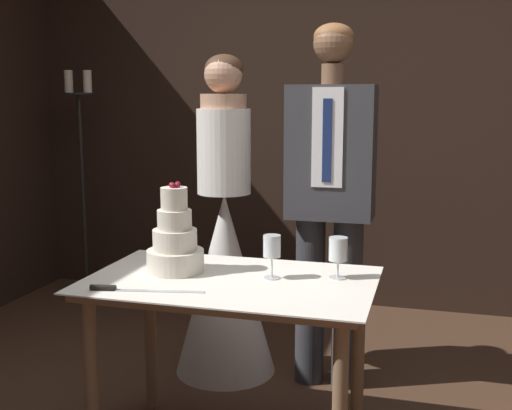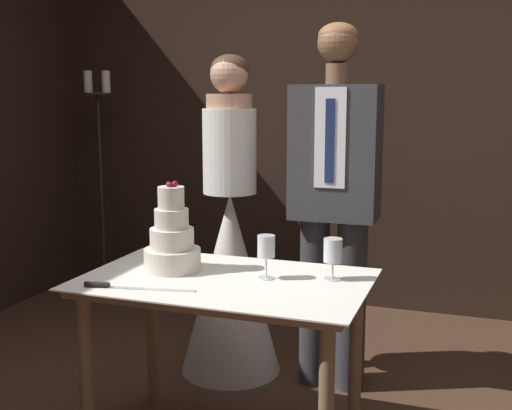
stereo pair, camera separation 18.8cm
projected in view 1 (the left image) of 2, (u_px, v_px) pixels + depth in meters
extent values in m
cube|color=black|center=(333.00, 111.00, 4.53)|extent=(4.70, 0.12, 2.77)
cylinder|color=#8E6B4C|center=(92.00, 385.00, 2.54)|extent=(0.06, 0.06, 0.71)
cylinder|color=#8E6B4C|center=(151.00, 336.00, 3.06)|extent=(0.06, 0.06, 0.71)
cylinder|color=#8E6B4C|center=(358.00, 358.00, 2.80)|extent=(0.06, 0.06, 0.71)
cube|color=#8E6B4C|center=(231.00, 285.00, 2.61)|extent=(1.11, 0.67, 0.03)
cube|color=white|center=(231.00, 280.00, 2.60)|extent=(1.17, 0.73, 0.01)
cylinder|color=silver|center=(175.00, 261.00, 2.71)|extent=(0.24, 0.24, 0.09)
cylinder|color=silver|center=(175.00, 240.00, 2.69)|extent=(0.19, 0.19, 0.09)
cylinder|color=silver|center=(175.00, 220.00, 2.68)|extent=(0.14, 0.14, 0.08)
cylinder|color=silver|center=(174.00, 199.00, 2.67)|extent=(0.11, 0.11, 0.09)
sphere|color=maroon|center=(178.00, 185.00, 2.65)|extent=(0.02, 0.02, 0.02)
sphere|color=maroon|center=(178.00, 184.00, 2.69)|extent=(0.02, 0.02, 0.02)
sphere|color=maroon|center=(172.00, 185.00, 2.66)|extent=(0.02, 0.02, 0.02)
sphere|color=maroon|center=(173.00, 186.00, 2.64)|extent=(0.02, 0.02, 0.02)
cube|color=silver|center=(160.00, 291.00, 2.43)|extent=(0.34, 0.09, 0.00)
cylinder|color=black|center=(103.00, 288.00, 2.45)|extent=(0.10, 0.04, 0.02)
cylinder|color=silver|center=(272.00, 278.00, 2.61)|extent=(0.07, 0.07, 0.00)
cylinder|color=silver|center=(272.00, 267.00, 2.61)|extent=(0.01, 0.01, 0.09)
cylinder|color=silver|center=(272.00, 246.00, 2.59)|extent=(0.07, 0.07, 0.09)
cylinder|color=silver|center=(338.00, 278.00, 2.62)|extent=(0.07, 0.07, 0.00)
cylinder|color=silver|center=(338.00, 269.00, 2.61)|extent=(0.01, 0.01, 0.07)
cylinder|color=silver|center=(338.00, 249.00, 2.60)|extent=(0.08, 0.08, 0.10)
cylinder|color=maroon|center=(338.00, 256.00, 2.60)|extent=(0.06, 0.06, 0.04)
cone|color=white|center=(225.00, 284.00, 3.44)|extent=(0.54, 0.54, 0.98)
cylinder|color=white|center=(224.00, 152.00, 3.33)|extent=(0.28, 0.28, 0.44)
cylinder|color=tan|center=(223.00, 101.00, 3.28)|extent=(0.24, 0.24, 0.08)
sphere|color=tan|center=(223.00, 74.00, 3.26)|extent=(0.20, 0.20, 0.20)
ellipsoid|color=#472D1E|center=(224.00, 69.00, 3.27)|extent=(0.20, 0.20, 0.15)
cylinder|color=#38383D|center=(310.00, 300.00, 3.33)|extent=(0.15, 0.15, 0.88)
cylinder|color=#38383D|center=(347.00, 303.00, 3.28)|extent=(0.15, 0.15, 0.88)
cube|color=#38383D|center=(331.00, 152.00, 3.17)|extent=(0.43, 0.24, 0.66)
cube|color=white|center=(327.00, 138.00, 3.04)|extent=(0.15, 0.01, 0.48)
cube|color=navy|center=(327.00, 141.00, 3.04)|extent=(0.04, 0.01, 0.40)
cylinder|color=brown|center=(333.00, 74.00, 3.11)|extent=(0.11, 0.11, 0.10)
sphere|color=brown|center=(333.00, 43.00, 3.09)|extent=(0.19, 0.19, 0.19)
ellipsoid|color=brown|center=(334.00, 36.00, 3.09)|extent=(0.19, 0.19, 0.13)
cylinder|color=black|center=(88.00, 296.00, 4.80)|extent=(0.28, 0.28, 0.02)
cylinder|color=black|center=(83.00, 197.00, 4.68)|extent=(0.03, 0.03, 1.48)
cylinder|color=black|center=(79.00, 94.00, 4.56)|extent=(0.22, 0.22, 0.01)
cylinder|color=silver|center=(69.00, 82.00, 4.56)|extent=(0.06, 0.06, 0.16)
cylinder|color=silver|center=(87.00, 82.00, 4.52)|extent=(0.06, 0.06, 0.16)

